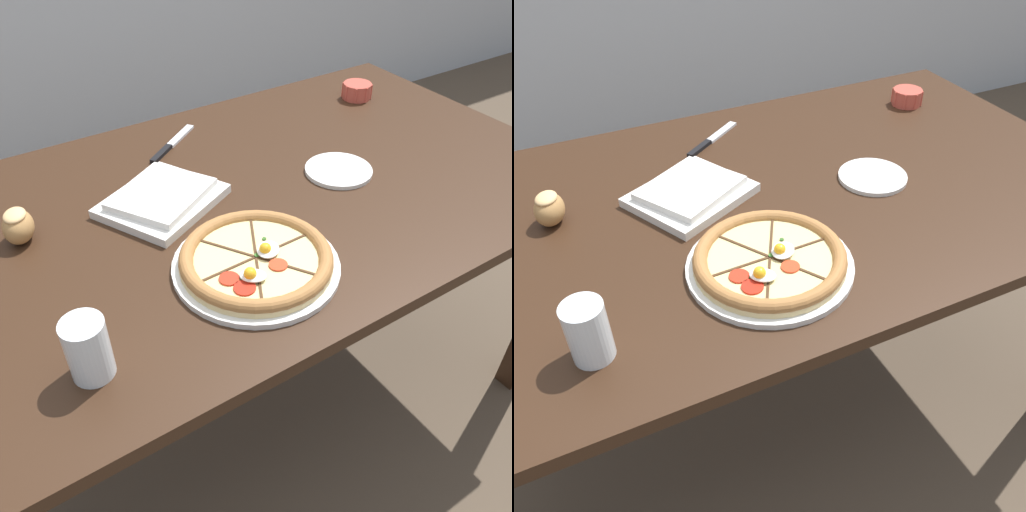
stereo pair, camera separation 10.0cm
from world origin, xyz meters
TOP-DOWN VIEW (x-y plane):
  - ground_plane at (0.00, 0.00)m, footprint 12.00×12.00m
  - dining_table at (0.00, 0.00)m, footprint 1.59×0.92m
  - pizza at (-0.12, -0.23)m, footprint 0.32×0.32m
  - ramekin_bowl at (0.56, 0.26)m, footprint 0.09×0.09m
  - napkin_folded at (-0.17, 0.06)m, footprint 0.30×0.29m
  - bread_piece_mid at (-0.46, 0.10)m, footprint 0.09×0.10m
  - knife_main at (-0.03, 0.29)m, footprint 0.18×0.14m
  - water_glass at (-0.46, -0.30)m, footprint 0.07×0.07m
  - side_saucer at (0.24, -0.05)m, footprint 0.16×0.16m

SIDE VIEW (x-z plane):
  - ground_plane at x=0.00m, z-range 0.00..0.00m
  - dining_table at x=0.00m, z-range 0.29..1.05m
  - knife_main at x=-0.03m, z-range 0.76..0.77m
  - side_saucer at x=0.24m, z-range 0.76..0.77m
  - napkin_folded at x=-0.17m, z-range 0.76..0.79m
  - pizza at x=-0.12m, z-range 0.75..0.80m
  - ramekin_bowl at x=0.56m, z-range 0.76..0.80m
  - bread_piece_mid at x=-0.46m, z-range 0.76..0.83m
  - water_glass at x=-0.46m, z-range 0.75..0.86m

